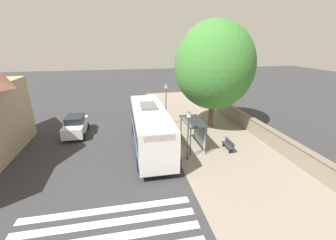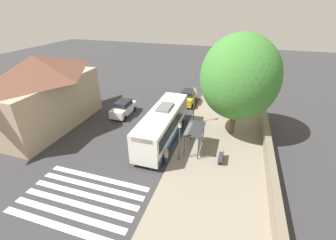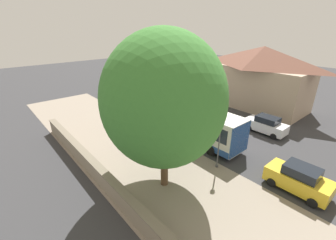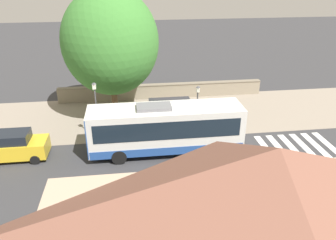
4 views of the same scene
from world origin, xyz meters
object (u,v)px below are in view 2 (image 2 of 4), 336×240
(bus, at_px, (163,124))
(shade_tree, at_px, (239,78))
(bus_shelter, at_px, (196,132))
(parked_car_behind_bus, at_px, (188,97))
(parked_car_far_lane, at_px, (123,108))
(bench, at_px, (221,157))
(street_lamp_far, at_px, (180,138))
(street_lamp_near, at_px, (194,102))
(pedestrian, at_px, (166,155))

(bus, height_order, shade_tree, shade_tree)
(bus_shelter, distance_m, parked_car_behind_bus, 11.45)
(bus, bearing_deg, parked_car_behind_bus, -91.91)
(parked_car_far_lane, bearing_deg, bench, 155.22)
(parked_car_far_lane, bearing_deg, bus, 148.57)
(street_lamp_far, distance_m, parked_car_far_lane, 11.62)
(parked_car_behind_bus, xyz_separation_m, parked_car_far_lane, (7.09, 5.99, -0.05))
(street_lamp_near, bearing_deg, shade_tree, 165.91)
(bus, distance_m, street_lamp_near, 5.35)
(bus_shelter, xyz_separation_m, street_lamp_near, (1.39, -5.55, 0.71))
(parked_car_behind_bus, bearing_deg, bus_shelter, 106.98)
(shade_tree, bearing_deg, bench, 83.96)
(bus, xyz_separation_m, shade_tree, (-6.87, -3.61, 4.52))
(street_lamp_far, xyz_separation_m, shade_tree, (-4.36, -6.36, 4.03))
(bus_shelter, distance_m, street_lamp_far, 2.30)
(bus_shelter, height_order, parked_car_behind_bus, bus_shelter)
(bus, xyz_separation_m, street_lamp_near, (-2.28, -4.76, 0.86))
(pedestrian, relative_size, parked_car_far_lane, 0.41)
(street_lamp_far, bearing_deg, bench, -167.23)
(bus_shelter, distance_m, pedestrian, 3.84)
(street_lamp_near, height_order, parked_car_behind_bus, street_lamp_near)
(parked_car_behind_bus, bearing_deg, pedestrian, 95.24)
(bus_shelter, relative_size, street_lamp_far, 0.83)
(bus, distance_m, parked_car_far_lane, 7.97)
(bus_shelter, xyz_separation_m, bench, (-2.62, 1.10, -1.52))
(street_lamp_far, xyz_separation_m, parked_car_behind_bus, (2.17, -12.87, -1.37))
(pedestrian, relative_size, bench, 1.08)
(street_lamp_near, height_order, parked_car_far_lane, street_lamp_near)
(street_lamp_far, height_order, parked_car_far_lane, street_lamp_far)
(street_lamp_far, distance_m, shade_tree, 8.70)
(street_lamp_near, distance_m, parked_car_far_lane, 9.23)
(parked_car_behind_bus, bearing_deg, shade_tree, 135.08)
(bench, relative_size, street_lamp_near, 0.35)
(bus, height_order, pedestrian, bus)
(bench, height_order, parked_car_far_lane, parked_car_far_lane)
(bus_shelter, relative_size, shade_tree, 0.31)
(bus_shelter, height_order, street_lamp_near, street_lamp_near)
(bus, relative_size, bench, 6.56)
(parked_car_behind_bus, bearing_deg, bus, 88.09)
(bus_shelter, height_order, pedestrian, bus_shelter)
(bench, height_order, shade_tree, shade_tree)
(bench, distance_m, parked_car_far_lane, 14.37)
(pedestrian, distance_m, street_lamp_near, 8.84)
(shade_tree, height_order, parked_car_far_lane, shade_tree)
(street_lamp_near, bearing_deg, street_lamp_far, 91.74)
(parked_car_far_lane, bearing_deg, parked_car_behind_bus, -139.80)
(bus_shelter, distance_m, shade_tree, 6.97)
(pedestrian, distance_m, parked_car_far_lane, 11.60)
(bus_shelter, relative_size, parked_car_behind_bus, 0.80)
(street_lamp_near, bearing_deg, parked_car_far_lane, 4.01)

